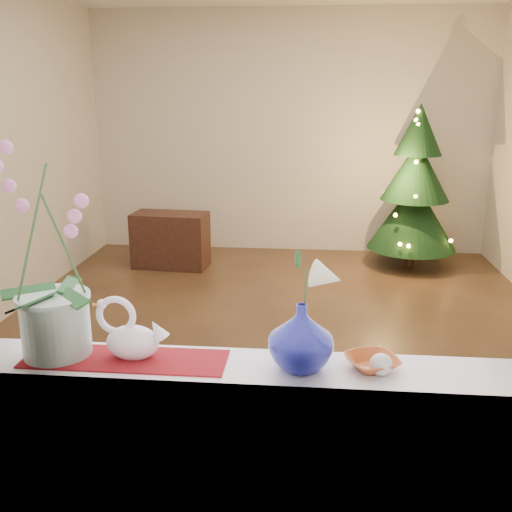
{
  "coord_description": "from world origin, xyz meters",
  "views": [
    {
      "loc": [
        0.24,
        -4.1,
        1.8
      ],
      "look_at": [
        -0.02,
        -1.4,
        1.02
      ],
      "focal_mm": 40.0,
      "sensor_mm": 36.0,
      "label": 1
    }
  ],
  "objects_px": {
    "blue_vase": "(301,332)",
    "xmas_tree": "(415,187)",
    "amber_dish": "(372,364)",
    "side_table": "(171,240)",
    "swan": "(132,330)",
    "paperweight": "(381,364)",
    "orchid_pot": "(48,254)"
  },
  "relations": [
    {
      "from": "blue_vase",
      "to": "xmas_tree",
      "type": "height_order",
      "value": "xmas_tree"
    },
    {
      "from": "xmas_tree",
      "to": "swan",
      "type": "bearing_deg",
      "value": -111.48
    },
    {
      "from": "side_table",
      "to": "paperweight",
      "type": "bearing_deg",
      "value": -62.63
    },
    {
      "from": "side_table",
      "to": "swan",
      "type": "bearing_deg",
      "value": -73.2
    },
    {
      "from": "blue_vase",
      "to": "amber_dish",
      "type": "xyz_separation_m",
      "value": [
        0.24,
        0.02,
        -0.11
      ]
    },
    {
      "from": "blue_vase",
      "to": "swan",
      "type": "bearing_deg",
      "value": 178.05
    },
    {
      "from": "orchid_pot",
      "to": "xmas_tree",
      "type": "xyz_separation_m",
      "value": [
        1.96,
        4.3,
        -0.43
      ]
    },
    {
      "from": "orchid_pot",
      "to": "swan",
      "type": "distance_m",
      "value": 0.38
    },
    {
      "from": "swan",
      "to": "side_table",
      "type": "xyz_separation_m",
      "value": [
        -0.87,
        4.02,
        -0.73
      ]
    },
    {
      "from": "swan",
      "to": "xmas_tree",
      "type": "relative_size",
      "value": 0.15
    },
    {
      "from": "blue_vase",
      "to": "paperweight",
      "type": "height_order",
      "value": "blue_vase"
    },
    {
      "from": "swan",
      "to": "blue_vase",
      "type": "xyz_separation_m",
      "value": [
        0.58,
        -0.02,
        0.02
      ]
    },
    {
      "from": "swan",
      "to": "side_table",
      "type": "relative_size",
      "value": 0.32
    },
    {
      "from": "amber_dish",
      "to": "xmas_tree",
      "type": "bearing_deg",
      "value": 78.45
    },
    {
      "from": "orchid_pot",
      "to": "amber_dish",
      "type": "distance_m",
      "value": 1.14
    },
    {
      "from": "xmas_tree",
      "to": "side_table",
      "type": "distance_m",
      "value": 2.64
    },
    {
      "from": "paperweight",
      "to": "amber_dish",
      "type": "relative_size",
      "value": 0.52
    },
    {
      "from": "amber_dish",
      "to": "side_table",
      "type": "distance_m",
      "value": 4.41
    },
    {
      "from": "swan",
      "to": "blue_vase",
      "type": "bearing_deg",
      "value": 7.64
    },
    {
      "from": "swan",
      "to": "paperweight",
      "type": "distance_m",
      "value": 0.84
    },
    {
      "from": "blue_vase",
      "to": "xmas_tree",
      "type": "distance_m",
      "value": 4.47
    },
    {
      "from": "swan",
      "to": "blue_vase",
      "type": "height_order",
      "value": "blue_vase"
    },
    {
      "from": "orchid_pot",
      "to": "amber_dish",
      "type": "relative_size",
      "value": 5.12
    },
    {
      "from": "paperweight",
      "to": "xmas_tree",
      "type": "height_order",
      "value": "xmas_tree"
    },
    {
      "from": "paperweight",
      "to": "side_table",
      "type": "height_order",
      "value": "paperweight"
    },
    {
      "from": "amber_dish",
      "to": "side_table",
      "type": "height_order",
      "value": "amber_dish"
    },
    {
      "from": "orchid_pot",
      "to": "paperweight",
      "type": "relative_size",
      "value": 9.92
    },
    {
      "from": "paperweight",
      "to": "amber_dish",
      "type": "xyz_separation_m",
      "value": [
        -0.02,
        0.04,
        -0.02
      ]
    },
    {
      "from": "paperweight",
      "to": "xmas_tree",
      "type": "xyz_separation_m",
      "value": [
        0.86,
        4.35,
        -0.1
      ]
    },
    {
      "from": "blue_vase",
      "to": "paperweight",
      "type": "distance_m",
      "value": 0.28
    },
    {
      "from": "orchid_pot",
      "to": "xmas_tree",
      "type": "relative_size",
      "value": 0.43
    },
    {
      "from": "orchid_pot",
      "to": "blue_vase",
      "type": "relative_size",
      "value": 2.83
    }
  ]
}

